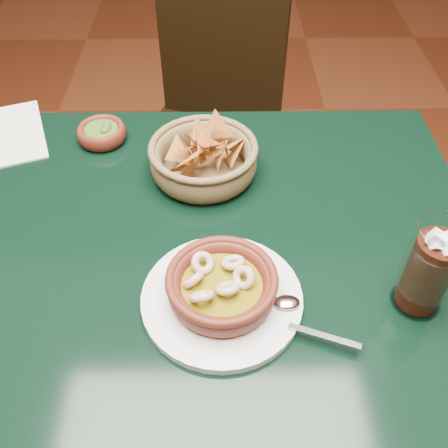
{
  "coord_description": "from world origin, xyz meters",
  "views": [
    {
      "loc": [
        0.13,
        -0.59,
        1.4
      ],
      "look_at": [
        0.14,
        -0.02,
        0.81
      ],
      "focal_mm": 40.0,
      "sensor_mm": 36.0,
      "label": 1
    }
  ],
  "objects_px": {
    "dining_chair": "(210,129)",
    "dining_table": "(150,275)",
    "shrimp_plate": "(222,289)",
    "chip_basket": "(204,158)",
    "cola_drink": "(430,268)"
  },
  "relations": [
    {
      "from": "dining_chair",
      "to": "dining_table",
      "type": "bearing_deg",
      "value": -98.45
    },
    {
      "from": "shrimp_plate",
      "to": "chip_basket",
      "type": "height_order",
      "value": "chip_basket"
    },
    {
      "from": "shrimp_plate",
      "to": "dining_table",
      "type": "bearing_deg",
      "value": 136.03
    },
    {
      "from": "dining_chair",
      "to": "chip_basket",
      "type": "distance_m",
      "value": 0.6
    },
    {
      "from": "chip_basket",
      "to": "shrimp_plate",
      "type": "bearing_deg",
      "value": -83.94
    },
    {
      "from": "dining_table",
      "to": "cola_drink",
      "type": "height_order",
      "value": "cola_drink"
    },
    {
      "from": "dining_table",
      "to": "shrimp_plate",
      "type": "bearing_deg",
      "value": -43.97
    },
    {
      "from": "dining_table",
      "to": "chip_basket",
      "type": "xyz_separation_m",
      "value": [
        0.1,
        0.18,
        0.14
      ]
    },
    {
      "from": "shrimp_plate",
      "to": "cola_drink",
      "type": "bearing_deg",
      "value": -0.84
    },
    {
      "from": "cola_drink",
      "to": "shrimp_plate",
      "type": "bearing_deg",
      "value": 179.16
    },
    {
      "from": "dining_table",
      "to": "cola_drink",
      "type": "distance_m",
      "value": 0.49
    },
    {
      "from": "dining_table",
      "to": "dining_chair",
      "type": "height_order",
      "value": "dining_chair"
    },
    {
      "from": "dining_chair",
      "to": "cola_drink",
      "type": "height_order",
      "value": "cola_drink"
    },
    {
      "from": "shrimp_plate",
      "to": "cola_drink",
      "type": "height_order",
      "value": "cola_drink"
    },
    {
      "from": "shrimp_plate",
      "to": "cola_drink",
      "type": "distance_m",
      "value": 0.31
    }
  ]
}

